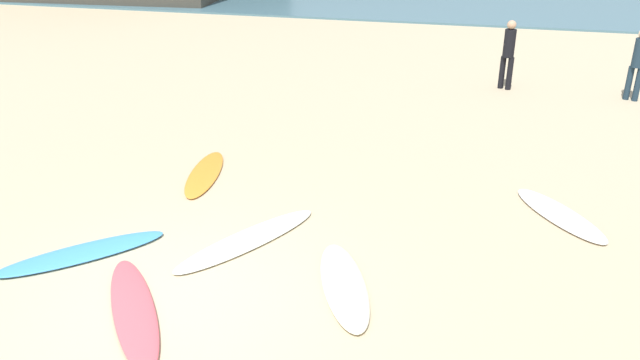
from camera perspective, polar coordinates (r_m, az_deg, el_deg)
The scene contains 9 objects.
ground_plane at distance 8.06m, azimuth -12.95°, elevation -10.67°, with size 120.00×120.00×0.00m, color #C6B28E.
surfboard_0 at distance 9.15m, azimuth -6.52°, elevation -5.34°, with size 0.53×2.51×0.07m, color white.
surfboard_1 at distance 10.44m, azimuth 20.73°, elevation -2.91°, with size 0.56×1.96×0.07m, color silver.
surfboard_2 at distance 8.11m, azimuth 2.16°, elevation -9.36°, with size 0.54×2.02×0.09m, color #EDE4C1.
surfboard_3 at distance 9.34m, azimuth -20.61°, elevation -6.17°, with size 0.52×2.28×0.08m, color #459AE0.
surfboard_4 at distance 11.37m, azimuth -10.32°, elevation 0.57°, with size 0.51×2.05×0.06m, color orange.
surfboard_5 at distance 7.97m, azimuth -16.39°, elevation -11.16°, with size 0.48×2.39×0.09m, color #E45560.
beachgoer_near at distance 16.75m, azimuth 16.57°, elevation 11.02°, with size 0.37×0.37×1.72m.
beachgoer_mid at distance 16.88m, azimuth 26.66°, elevation 9.51°, with size 0.37×0.37×1.70m.
Camera 1 is at (3.32, -5.77, 4.54)m, focal length 35.62 mm.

